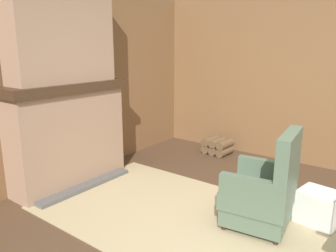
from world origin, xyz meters
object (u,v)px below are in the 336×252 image
firewood_stack (218,146)px  storage_case (69,76)px  laundry_basket (319,207)px  armchair (263,193)px  oil_lamp_vase (18,78)px

firewood_stack → storage_case: bearing=-114.9°
firewood_stack → laundry_basket: laundry_basket is taller
firewood_stack → laundry_basket: bearing=-35.6°
armchair → laundry_basket: 0.64m
firewood_stack → storage_case: size_ratio=1.76×
laundry_basket → oil_lamp_vase: size_ratio=1.65×
armchair → storage_case: bearing=1.7°
firewood_stack → storage_case: 2.74m
firewood_stack → storage_case: (-1.02, -2.19, 1.30)m
armchair → storage_case: 2.76m
laundry_basket → firewood_stack: bearing=144.4°
laundry_basket → oil_lamp_vase: oil_lamp_vase is taller
armchair → storage_case: storage_case is taller
firewood_stack → laundry_basket: (1.95, -1.40, 0.04)m
firewood_stack → laundry_basket: 2.40m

